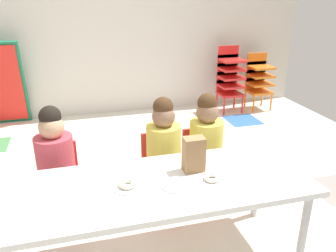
{
  "coord_description": "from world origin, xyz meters",
  "views": [
    {
      "loc": [
        -0.33,
        -2.59,
        1.63
      ],
      "look_at": [
        0.21,
        -0.63,
        0.83
      ],
      "focal_mm": 36.82,
      "sensor_mm": 36.0,
      "label": 1
    }
  ],
  "objects": [
    {
      "name": "seated_child_near_camera",
      "position": [
        -0.52,
        -0.31,
        0.55
      ],
      "size": [
        0.32,
        0.31,
        0.92
      ],
      "color": "red",
      "rests_on": "ground_plane"
    },
    {
      "name": "paper_plate_center_table",
      "position": [
        0.17,
        -0.94,
        0.59
      ],
      "size": [
        0.18,
        0.18,
        0.01
      ],
      "primitive_type": "cylinder",
      "color": "white",
      "rests_on": "craft_table"
    },
    {
      "name": "paper_bag_brown",
      "position": [
        0.33,
        -0.79,
        0.69
      ],
      "size": [
        0.13,
        0.09,
        0.22
      ],
      "primitive_type": "cube",
      "color": "#9E754C",
      "rests_on": "craft_table"
    },
    {
      "name": "kid_chair_red_stack",
      "position": [
        1.78,
        1.79,
        0.52
      ],
      "size": [
        0.32,
        0.3,
        0.92
      ],
      "color": "red",
      "rests_on": "ground_plane"
    },
    {
      "name": "seated_child_middle_seat",
      "position": [
        0.26,
        -0.31,
        0.55
      ],
      "size": [
        0.32,
        0.31,
        0.92
      ],
      "color": "red",
      "rests_on": "ground_plane"
    },
    {
      "name": "donut_powdered_on_plate",
      "position": [
        -0.1,
        -0.88,
        0.61
      ],
      "size": [
        0.11,
        0.11,
        0.03
      ],
      "primitive_type": "torus",
      "color": "white",
      "rests_on": "craft_table"
    },
    {
      "name": "seated_child_far_right",
      "position": [
        0.6,
        -0.31,
        0.55
      ],
      "size": [
        0.33,
        0.33,
        0.92
      ],
      "color": "red",
      "rests_on": "ground_plane"
    },
    {
      "name": "donut_powdered_loose",
      "position": [
        0.4,
        -0.93,
        0.6
      ],
      "size": [
        0.1,
        0.1,
        0.03
      ],
      "primitive_type": "torus",
      "color": "white",
      "rests_on": "craft_table"
    },
    {
      "name": "ground_plane",
      "position": [
        0.01,
        -0.0,
        -0.01
      ],
      "size": [
        5.91,
        4.42,
        0.02
      ],
      "color": "silver"
    },
    {
      "name": "paper_plate_near_edge",
      "position": [
        -0.1,
        -0.88,
        0.59
      ],
      "size": [
        0.18,
        0.18,
        0.01
      ],
      "primitive_type": "cylinder",
      "color": "white",
      "rests_on": "craft_table"
    },
    {
      "name": "back_wall",
      "position": [
        0.0,
        2.21,
        1.29
      ],
      "size": [
        5.91,
        0.1,
        2.59
      ],
      "primitive_type": "cube",
      "color": "beige",
      "rests_on": "ground_plane"
    },
    {
      "name": "craft_table",
      "position": [
        0.02,
        -0.88,
        0.53
      ],
      "size": [
        1.94,
        0.69,
        0.58
      ],
      "color": "white",
      "rests_on": "ground_plane"
    },
    {
      "name": "kid_chair_orange_stack",
      "position": [
        2.23,
        1.79,
        0.46
      ],
      "size": [
        0.32,
        0.3,
        0.8
      ],
      "color": "orange",
      "rests_on": "ground_plane"
    }
  ]
}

